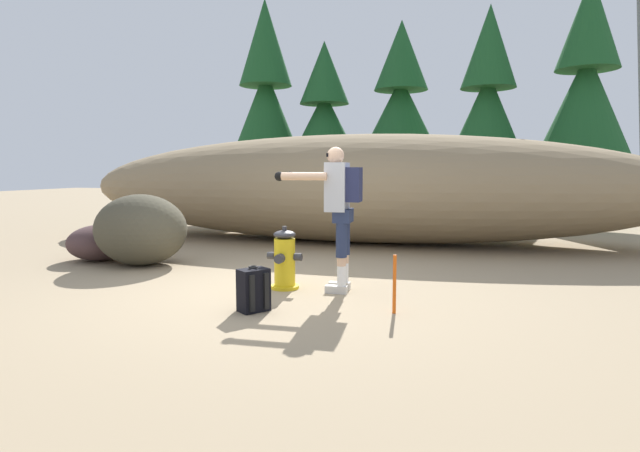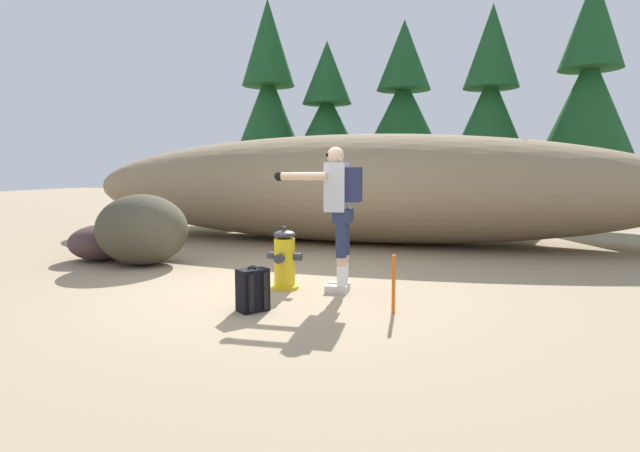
% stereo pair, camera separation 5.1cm
% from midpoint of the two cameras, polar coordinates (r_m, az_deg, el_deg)
% --- Properties ---
extents(ground_plane, '(56.00, 56.00, 0.04)m').
position_cam_midpoint_polar(ground_plane, '(6.32, -4.45, -7.21)').
color(ground_plane, '#998466').
extents(dirt_embankment, '(12.10, 3.20, 2.15)m').
position_cam_midpoint_polar(dirt_embankment, '(10.40, 4.50, 4.17)').
color(dirt_embankment, '#897556').
rests_on(dirt_embankment, ground_plane).
extents(fire_hydrant, '(0.44, 0.39, 0.77)m').
position_cam_midpoint_polar(fire_hydrant, '(6.31, -3.72, -3.78)').
color(fire_hydrant, gold).
rests_on(fire_hydrant, ground_plane).
extents(utility_worker, '(1.00, 0.57, 1.71)m').
position_cam_midpoint_polar(utility_worker, '(6.07, 2.16, 2.83)').
color(utility_worker, beige).
rests_on(utility_worker, ground_plane).
extents(spare_backpack, '(0.36, 0.36, 0.47)m').
position_cam_midpoint_polar(spare_backpack, '(5.39, -7.20, -7.04)').
color(spare_backpack, black).
rests_on(spare_backpack, ground_plane).
extents(boulder_large, '(1.46, 1.30, 1.08)m').
position_cam_midpoint_polar(boulder_large, '(8.29, -18.89, -0.38)').
color(boulder_large, '#474333').
rests_on(boulder_large, ground_plane).
extents(boulder_mid, '(1.36, 1.36, 0.57)m').
position_cam_midpoint_polar(boulder_mid, '(8.99, -22.85, -1.68)').
color(boulder_mid, '#483333').
rests_on(boulder_mid, ground_plane).
extents(pine_tree_far_left, '(2.73, 2.73, 7.12)m').
position_cam_midpoint_polar(pine_tree_far_left, '(18.11, -5.62, 13.62)').
color(pine_tree_far_left, '#47331E').
rests_on(pine_tree_far_left, ground_plane).
extents(pine_tree_left, '(2.51, 2.51, 5.63)m').
position_cam_midpoint_polar(pine_tree_left, '(17.49, 0.86, 12.17)').
color(pine_tree_left, '#47331E').
rests_on(pine_tree_left, ground_plane).
extents(pine_tree_center, '(2.61, 2.61, 6.10)m').
position_cam_midpoint_polar(pine_tree_center, '(16.99, 9.27, 13.33)').
color(pine_tree_center, '#47331E').
rests_on(pine_tree_center, ground_plane).
extents(pine_tree_right, '(2.21, 2.21, 5.72)m').
position_cam_midpoint_polar(pine_tree_right, '(14.66, 18.38, 12.81)').
color(pine_tree_right, '#47331E').
rests_on(pine_tree_right, ground_plane).
extents(pine_tree_far_right, '(2.28, 2.28, 6.13)m').
position_cam_midpoint_polar(pine_tree_far_right, '(14.57, 27.68, 13.55)').
color(pine_tree_far_right, '#47331E').
rests_on(pine_tree_far_right, ground_plane).
extents(survey_stake, '(0.04, 0.04, 0.60)m').
position_cam_midpoint_polar(survey_stake, '(5.28, 8.40, -6.40)').
color(survey_stake, '#E55914').
rests_on(survey_stake, ground_plane).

